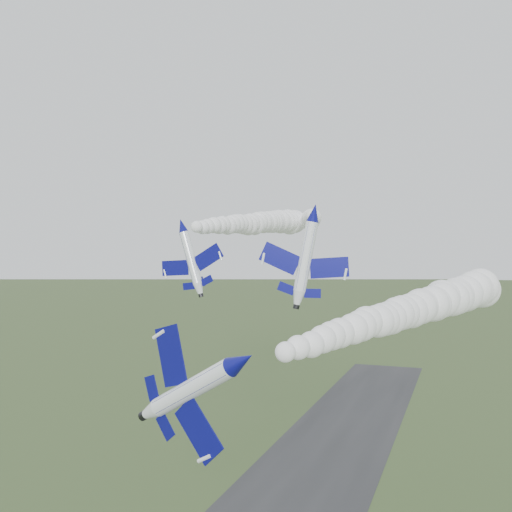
{
  "coord_description": "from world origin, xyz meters",
  "views": [
    {
      "loc": [
        26.34,
        -52.2,
        40.14
      ],
      "look_at": [
        2.09,
        13.88,
        40.19
      ],
      "focal_mm": 40.0,
      "sensor_mm": 36.0,
      "label": 1
    }
  ],
  "objects": [
    {
      "name": "smoke_trail_jet_lead",
      "position": [
        20.44,
        21.2,
        33.59
      ],
      "size": [
        23.39,
        61.28,
        5.94
      ],
      "primitive_type": null,
      "rotation": [
        0.0,
        0.0,
        -0.29
      ],
      "color": "silver"
    },
    {
      "name": "smoke_trail_jet_pair_left",
      "position": [
        -11.57,
        51.12,
        46.45
      ],
      "size": [
        5.92,
        57.48,
        5.45
      ],
      "primitive_type": null,
      "rotation": [
        0.0,
        0.0,
        0.01
      ],
      "color": "silver"
    },
    {
      "name": "jet_pair_left",
      "position": [
        -11.41,
        20.0,
        44.56
      ],
      "size": [
        9.18,
        11.51,
        3.64
      ],
      "rotation": [
        0.0,
        -0.29,
        0.01
      ],
      "color": "white"
    },
    {
      "name": "jet_lead",
      "position": [
        10.17,
        -11.57,
        32.09
      ],
      "size": [
        6.76,
        13.86,
        10.21
      ],
      "rotation": [
        0.0,
        1.07,
        -0.29
      ],
      "color": "white"
    },
    {
      "name": "smoke_trail_jet_pair_right",
      "position": [
        -1.74,
        55.45,
        47.39
      ],
      "size": [
        22.4,
        67.43,
        4.45
      ],
      "primitive_type": null,
      "rotation": [
        0.0,
        0.0,
        0.27
      ],
      "color": "silver"
    },
    {
      "name": "jet_pair_right",
      "position": [
        8.27,
        18.58,
        45.73
      ],
      "size": [
        11.42,
        13.54,
        3.8
      ],
      "rotation": [
        0.0,
        0.19,
        0.27
      ],
      "color": "white"
    }
  ]
}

